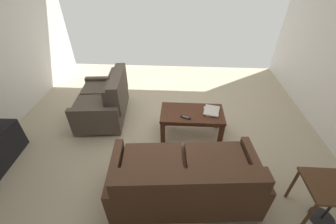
# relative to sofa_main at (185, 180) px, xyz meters

# --- Properties ---
(ground_plane) EXTENTS (5.52, 5.78, 0.01)m
(ground_plane) POSITION_rel_sofa_main_xyz_m (0.37, -1.09, -0.36)
(ground_plane) COLOR beige
(sofa_main) EXTENTS (1.81, 1.01, 0.84)m
(sofa_main) POSITION_rel_sofa_main_xyz_m (0.00, 0.00, 0.00)
(sofa_main) COLOR black
(sofa_main) RESTS_ON ground
(loveseat_near) EXTENTS (0.93, 1.25, 0.88)m
(loveseat_near) POSITION_rel_sofa_main_xyz_m (1.45, -1.62, 0.00)
(loveseat_near) COLOR black
(loveseat_near) RESTS_ON ground
(coffee_table) EXTENTS (1.01, 0.54, 0.47)m
(coffee_table) POSITION_rel_sofa_main_xyz_m (-0.12, -1.21, 0.03)
(coffee_table) COLOR #4C2819
(coffee_table) RESTS_ON ground
(end_table) EXTENTS (0.46, 0.46, 0.56)m
(end_table) POSITION_rel_sofa_main_xyz_m (-1.51, 0.11, 0.10)
(end_table) COLOR brown
(end_table) RESTS_ON ground
(book_stack) EXTENTS (0.29, 0.33, 0.03)m
(book_stack) POSITION_rel_sofa_main_xyz_m (-0.42, -1.25, 0.13)
(book_stack) COLOR silver
(book_stack) RESTS_ON coffee_table
(tv_remote) EXTENTS (0.17, 0.10, 0.02)m
(tv_remote) POSITION_rel_sofa_main_xyz_m (-0.01, -1.06, 0.12)
(tv_remote) COLOR black
(tv_remote) RESTS_ON coffee_table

